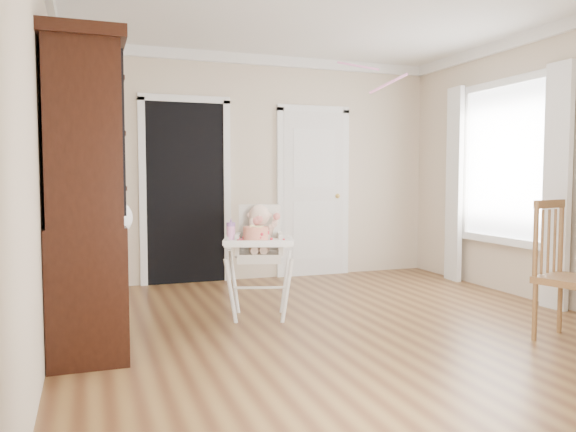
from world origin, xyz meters
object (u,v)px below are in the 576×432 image
object	(u,v)px
high_chair	(259,247)
cake	(256,234)
china_cabinet	(86,197)
sippy_cup	(231,230)
dining_chair	(568,276)

from	to	relation	value
high_chair	cake	world-z (taller)	high_chair
high_chair	china_cabinet	bearing A→B (deg)	-147.66
cake	sippy_cup	bearing A→B (deg)	131.27
sippy_cup	dining_chair	bearing A→B (deg)	-32.51
sippy_cup	china_cabinet	size ratio (longest dim) A/B	0.09
china_cabinet	dining_chair	distance (m)	3.63
china_cabinet	dining_chair	size ratio (longest dim) A/B	2.06
high_chair	cake	distance (m)	0.27
cake	dining_chair	bearing A→B (deg)	-30.86
sippy_cup	dining_chair	xyz separation A→B (m)	(2.25, -1.43, -0.29)
cake	sippy_cup	world-z (taller)	sippy_cup
sippy_cup	dining_chair	size ratio (longest dim) A/B	0.18
china_cabinet	dining_chair	xyz separation A→B (m)	(3.41, -1.10, -0.60)
sippy_cup	cake	bearing A→B (deg)	-48.73
cake	dining_chair	distance (m)	2.44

